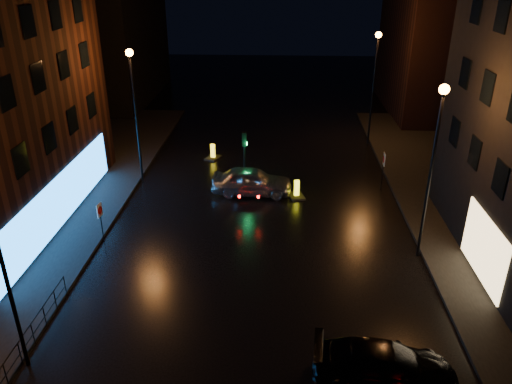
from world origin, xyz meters
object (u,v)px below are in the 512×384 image
silver_hatchback (252,181)px  dark_sedan (385,365)px  road_sign_left (100,213)px  road_sign_right (384,162)px  bollard_near (296,193)px  bollard_far (213,155)px  traffic_signal (245,176)px

silver_hatchback → dark_sedan: size_ratio=1.00×
road_sign_left → road_sign_right: 16.86m
dark_sedan → bollard_near: dark_sedan is taller
dark_sedan → bollard_far: size_ratio=3.34×
bollard_near → silver_hatchback: bearing=158.9°
traffic_signal → road_sign_left: bearing=-132.1°
traffic_signal → bollard_near: bearing=-28.1°
bollard_near → road_sign_right: road_sign_right is taller
silver_hatchback → road_sign_right: bearing=-80.0°
silver_hatchback → dark_sedan: silver_hatchback is taller
road_sign_left → bollard_far: bearing=78.0°
traffic_signal → bollard_far: (-2.59, 4.30, -0.27)m
traffic_signal → road_sign_right: (8.57, -0.28, 1.26)m
silver_hatchback → traffic_signal: bearing=22.9°
silver_hatchback → road_sign_right: (8.04, 1.13, 0.94)m
traffic_signal → road_sign_right: 8.67m
silver_hatchback → dark_sedan: (5.35, -14.70, -0.12)m
bollard_near → bollard_far: 8.41m
traffic_signal → road_sign_right: traffic_signal is taller
traffic_signal → silver_hatchback: traffic_signal is taller
bollard_far → traffic_signal: bearing=-37.4°
silver_hatchback → road_sign_left: (-7.23, -6.01, 0.75)m
traffic_signal → bollard_near: 3.71m
road_sign_right → road_sign_left: bearing=27.5°
bollard_far → road_sign_left: bearing=-87.8°
silver_hatchback → road_sign_right: 8.17m
road_sign_left → traffic_signal: bearing=55.3°
bollard_far → bollard_near: bearing=-24.4°
traffic_signal → silver_hatchback: 1.54m
dark_sedan → bollard_far: (-8.48, 20.41, -0.46)m
traffic_signal → bollard_near: (3.26, -1.74, -0.27)m
traffic_signal → road_sign_right: size_ratio=1.47×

